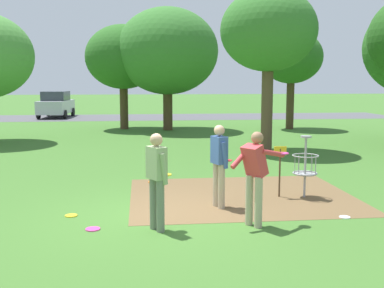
{
  "coord_description": "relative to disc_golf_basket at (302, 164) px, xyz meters",
  "views": [
    {
      "loc": [
        -0.34,
        -8.71,
        2.61
      ],
      "look_at": [
        0.96,
        2.99,
        1.0
      ],
      "focal_mm": 43.73,
      "sensor_mm": 36.0,
      "label": 1
    }
  ],
  "objects": [
    {
      "name": "ground_plane",
      "position": [
        -3.24,
        -1.2,
        -0.75
      ],
      "size": [
        160.0,
        160.0,
        0.0
      ],
      "primitive_type": "plane",
      "color": "#3D6B28"
    },
    {
      "name": "dirt_tee_pad",
      "position": [
        -1.32,
        0.28,
        -0.75
      ],
      "size": [
        5.01,
        3.99,
        0.01
      ],
      "primitive_type": "cube",
      "color": "brown",
      "rests_on": "ground"
    },
    {
      "name": "disc_golf_basket",
      "position": [
        0.0,
        0.0,
        0.0
      ],
      "size": [
        0.98,
        0.58,
        1.39
      ],
      "color": "#9E9EA3",
      "rests_on": "ground"
    },
    {
      "name": "player_foreground_watching",
      "position": [
        -3.31,
        -1.98,
        0.21
      ],
      "size": [
        0.45,
        0.49,
        1.71
      ],
      "color": "slate",
      "rests_on": "ground"
    },
    {
      "name": "player_throwing",
      "position": [
        -1.56,
        -1.93,
        0.23
      ],
      "size": [
        1.14,
        0.56,
        1.71
      ],
      "color": "tan",
      "rests_on": "ground"
    },
    {
      "name": "player_waiting_left",
      "position": [
        -1.99,
        -0.62,
        0.21
      ],
      "size": [
        0.44,
        0.5,
        1.71
      ],
      "color": "tan",
      "rests_on": "ground"
    },
    {
      "name": "frisbee_by_tee",
      "position": [
        -3.29,
        1.91,
        -0.74
      ],
      "size": [
        0.24,
        0.24,
        0.02
      ],
      "primitive_type": "cylinder",
      "color": "orange",
      "rests_on": "ground"
    },
    {
      "name": "frisbee_mid_grass",
      "position": [
        0.28,
        -1.63,
        -0.74
      ],
      "size": [
        0.21,
        0.21,
        0.02
      ],
      "primitive_type": "cylinder",
      "color": "white",
      "rests_on": "ground"
    },
    {
      "name": "frisbee_far_left",
      "position": [
        -4.94,
        -0.94,
        -0.74
      ],
      "size": [
        0.24,
        0.24,
        0.02
      ],
      "primitive_type": "cylinder",
      "color": "gold",
      "rests_on": "ground"
    },
    {
      "name": "frisbee_scattered_b",
      "position": [
        -4.44,
        -1.83,
        -0.74
      ],
      "size": [
        0.26,
        0.26,
        0.02
      ],
      "primitive_type": "cylinder",
      "color": "#E53D99",
      "rests_on": "ground"
    },
    {
      "name": "tree_near_right",
      "position": [
        4.46,
        14.55,
        3.05
      ],
      "size": [
        3.31,
        3.31,
        5.25
      ],
      "color": "#4C3823",
      "rests_on": "ground"
    },
    {
      "name": "tree_mid_left",
      "position": [
        -2.13,
        14.71,
        3.34
      ],
      "size": [
        5.27,
        5.27,
        6.35
      ],
      "color": "#4C3823",
      "rests_on": "ground"
    },
    {
      "name": "tree_mid_right",
      "position": [
        -4.44,
        15.55,
        3.07
      ],
      "size": [
        4.0,
        4.0,
        5.54
      ],
      "color": "#4C3823",
      "rests_on": "ground"
    },
    {
      "name": "tree_far_center",
      "position": [
        1.09,
        6.97,
        3.61
      ],
      "size": [
        3.51,
        3.51,
        5.9
      ],
      "color": "brown",
      "rests_on": "ground"
    },
    {
      "name": "parking_lot_strip",
      "position": [
        -3.24,
        23.55,
        -0.75
      ],
      "size": [
        36.0,
        6.0,
        0.01
      ],
      "primitive_type": "cube",
      "color": "#4C4C51",
      "rests_on": "ground"
    },
    {
      "name": "parked_car_leftmost",
      "position": [
        -9.5,
        24.1,
        0.17
      ],
      "size": [
        2.18,
        4.31,
        1.84
      ],
      "color": "#B2B7BC",
      "rests_on": "ground"
    }
  ]
}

